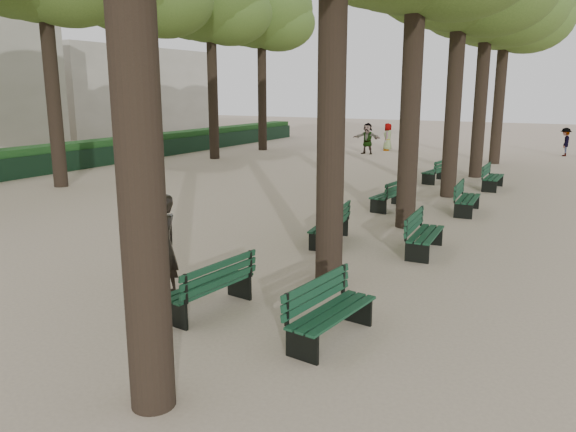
% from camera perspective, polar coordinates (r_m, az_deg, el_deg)
% --- Properties ---
extents(ground, '(120.00, 120.00, 0.00)m').
position_cam_1_polar(ground, '(9.42, -12.19, -10.34)').
color(ground, '#BBA68E').
rests_on(ground, ground).
extents(tree_central_5, '(6.00, 6.00, 9.95)m').
position_cam_1_polar(tree_central_5, '(30.08, 21.36, 19.61)').
color(tree_central_5, '#33261C').
rests_on(tree_central_5, ground).
extents(tree_far_5, '(6.00, 6.00, 10.45)m').
position_cam_1_polar(tree_far_5, '(34.72, -2.73, 20.22)').
color(tree_far_5, '#33261C').
rests_on(tree_far_5, ground).
extents(bench_left_0, '(0.78, 1.86, 0.92)m').
position_cam_1_polar(bench_left_0, '(9.58, -8.02, -8.03)').
color(bench_left_0, black).
rests_on(bench_left_0, ground).
extents(bench_left_1, '(0.81, 1.86, 0.92)m').
position_cam_1_polar(bench_left_1, '(13.61, 4.21, -1.63)').
color(bench_left_1, black).
rests_on(bench_left_1, ground).
extents(bench_left_2, '(0.75, 1.85, 0.92)m').
position_cam_1_polar(bench_left_2, '(17.72, 10.23, 1.58)').
color(bench_left_2, black).
rests_on(bench_left_2, ground).
extents(bench_left_3, '(0.79, 1.86, 0.92)m').
position_cam_1_polar(bench_left_3, '(23.23, 14.78, 4.00)').
color(bench_left_3, black).
rests_on(bench_left_3, ground).
extents(bench_right_0, '(0.78, 1.86, 0.92)m').
position_cam_1_polar(bench_right_0, '(8.47, 4.47, -10.79)').
color(bench_right_0, black).
rests_on(bench_right_0, ground).
extents(bench_right_1, '(0.68, 1.83, 0.92)m').
position_cam_1_polar(bench_right_1, '(13.11, 13.73, -2.53)').
color(bench_right_1, black).
rests_on(bench_right_1, ground).
extents(bench_right_2, '(0.68, 1.83, 0.92)m').
position_cam_1_polar(bench_right_2, '(17.65, 17.74, 1.13)').
color(bench_right_2, black).
rests_on(bench_right_2, ground).
extents(bench_right_3, '(0.57, 1.80, 0.92)m').
position_cam_1_polar(bench_right_3, '(22.25, 20.09, 3.27)').
color(bench_right_3, black).
rests_on(bench_right_3, ground).
extents(man_with_map, '(0.64, 0.76, 1.88)m').
position_cam_1_polar(man_with_map, '(10.16, -12.57, -3.03)').
color(man_with_map, black).
rests_on(man_with_map, ground).
extents(pedestrian_e, '(1.64, 0.39, 1.76)m').
position_cam_1_polar(pedestrian_e, '(32.66, 8.07, 7.81)').
color(pedestrian_e, '#262628').
rests_on(pedestrian_e, ground).
extents(pedestrian_d, '(0.47, 0.85, 1.64)m').
position_cam_1_polar(pedestrian_d, '(34.64, 10.10, 7.91)').
color(pedestrian_d, '#262628').
rests_on(pedestrian_d, ground).
extents(pedestrian_b, '(0.35, 1.02, 1.57)m').
position_cam_1_polar(pedestrian_b, '(34.83, 26.33, 6.76)').
color(pedestrian_b, '#262628').
rests_on(pedestrian_b, ground).
extents(fence, '(0.08, 42.00, 0.90)m').
position_cam_1_polar(fence, '(27.34, -21.33, 5.20)').
color(fence, black).
rests_on(fence, ground).
extents(hedge, '(1.20, 42.00, 1.20)m').
position_cam_1_polar(hedge, '(27.85, -22.30, 5.55)').
color(hedge, '#184519').
rests_on(hedge, ground).
extents(building_far, '(12.00, 16.00, 7.00)m').
position_cam_1_polar(building_far, '(53.24, -18.68, 11.98)').
color(building_far, '#B7B2A3').
rests_on(building_far, ground).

